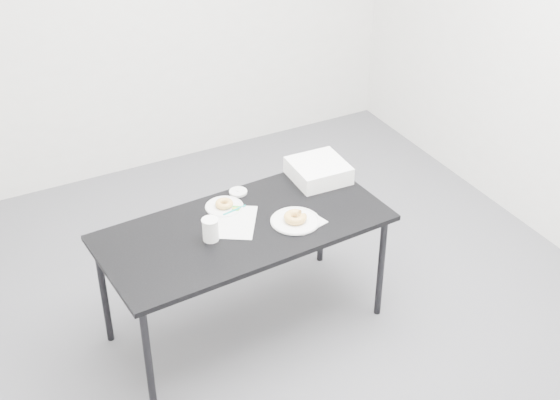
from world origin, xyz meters
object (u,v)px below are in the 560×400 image
pen (234,210)px  plate_far (224,207)px  plate_near (295,221)px  donut_far (224,204)px  donut_near (295,217)px  coffee_cup (210,229)px  bakery_box (318,171)px  scorecard (232,222)px  table (244,234)px

pen → plate_far: 0.07m
plate_near → donut_far: bearing=131.6°
donut_near → coffee_cup: bearing=172.2°
donut_far → bakery_box: bakery_box is taller
donut_far → coffee_cup: (-0.18, -0.24, 0.04)m
scorecard → plate_far: 0.15m
plate_near → donut_near: size_ratio=2.13×
plate_far → bakery_box: size_ratio=0.69×
plate_near → plate_far: plate_near is taller
table → plate_near: size_ratio=5.95×
pen → plate_far: bearing=105.0°
scorecard → table: bearing=-23.3°
plate_near → bakery_box: bearing=44.9°
table → coffee_cup: coffee_cup is taller
donut_near → table: bearing=159.1°
coffee_cup → plate_near: bearing=-7.8°
table → donut_near: (0.25, -0.09, 0.08)m
coffee_cup → bakery_box: coffee_cup is taller
plate_near → donut_near: donut_near is taller
plate_near → plate_far: (-0.27, 0.30, -0.00)m
scorecard → donut_far: (0.02, 0.15, 0.02)m
table → donut_far: size_ratio=16.00×
donut_far → coffee_cup: bearing=-127.1°
pen → bakery_box: bearing=-2.5°
coffee_cup → donut_near: bearing=-7.8°
donut_near → bakery_box: (0.32, 0.32, 0.02)m
table → plate_near: (0.25, -0.09, 0.06)m
pen → plate_near: bearing=-56.5°
table → coffee_cup: size_ratio=12.63×
plate_near → donut_near: (-0.00, -0.00, 0.02)m
table → donut_far: donut_far is taller
table → bakery_box: (0.57, 0.23, 0.10)m
table → scorecard: (-0.04, 0.06, 0.05)m
coffee_cup → bakery_box: 0.81m
donut_near → bakery_box: 0.46m
pen → coffee_cup: (-0.21, -0.18, 0.05)m
table → coffee_cup: 0.23m
donut_far → donut_near: bearing=-48.4°
pen → plate_near: 0.33m
bakery_box → donut_far: bearing=-175.3°
plate_far → donut_far: bearing=0.0°
plate_far → donut_near: bearing=-48.4°
donut_near → coffee_cup: 0.45m
pen → bakery_box: size_ratio=0.48×
pen → donut_near: size_ratio=1.18×
donut_far → plate_far: bearing=0.0°
donut_near → coffee_cup: size_ratio=1.00×
pen → plate_near: pen is taller
pen → coffee_cup: 0.28m
plate_far → coffee_cup: 0.30m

